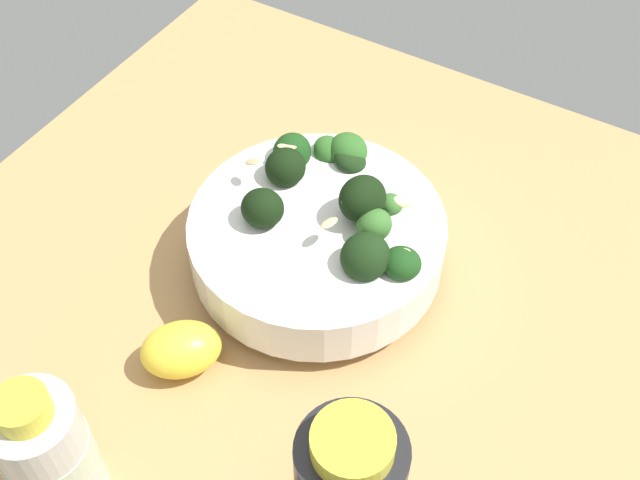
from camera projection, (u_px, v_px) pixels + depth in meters
The scene contains 4 objects.
ground_plane at pixel (305, 295), 74.89cm from camera, with size 70.52×70.52×3.92cm, color tan.
bowl_of_broccoli at pixel (322, 234), 71.44cm from camera, with size 22.62×22.97×11.51cm.
lemon_wedge at pixel (181, 349), 66.18cm from camera, with size 6.70×4.95×4.36cm, color yellow.
bottle_tall at pixel (48, 454), 55.81cm from camera, with size 6.34×6.34×13.66cm.
Camera 1 is at (-23.98, 37.75, 58.34)cm, focal length 45.34 mm.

